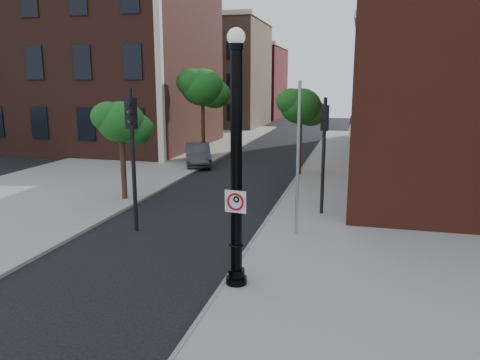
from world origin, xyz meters
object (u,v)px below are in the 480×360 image
(lamppost, at_px, (236,175))
(parked_car, at_px, (198,155))
(no_parking_sign, at_px, (236,201))
(traffic_signal_left, at_px, (132,137))
(traffic_signal_right, at_px, (324,137))

(lamppost, height_order, parked_car, lamppost)
(no_parking_sign, xyz_separation_m, traffic_signal_left, (-4.74, 3.89, 1.04))
(parked_car, bearing_deg, lamppost, -89.88)
(lamppost, relative_size, traffic_signal_right, 1.39)
(no_parking_sign, bearing_deg, traffic_signal_left, 147.78)
(traffic_signal_left, bearing_deg, parked_car, 110.39)
(lamppost, distance_m, traffic_signal_left, 6.03)
(lamppost, height_order, traffic_signal_left, lamppost)
(traffic_signal_left, bearing_deg, traffic_signal_right, 39.84)
(no_parking_sign, relative_size, traffic_signal_right, 0.12)
(traffic_signal_left, distance_m, traffic_signal_right, 7.26)
(parked_car, relative_size, traffic_signal_right, 0.91)
(no_parking_sign, height_order, traffic_signal_right, traffic_signal_right)
(traffic_signal_left, height_order, traffic_signal_right, traffic_signal_left)
(no_parking_sign, bearing_deg, parked_car, 119.44)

